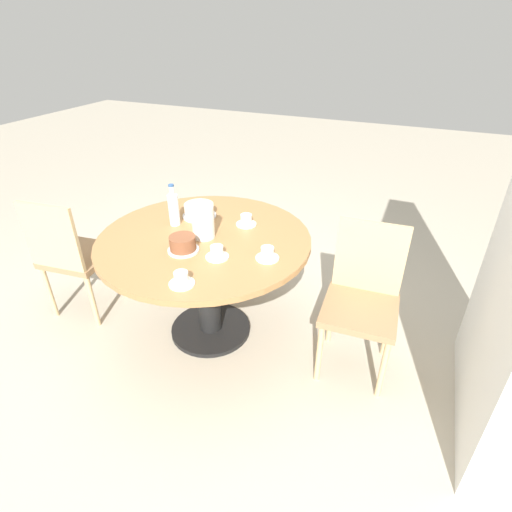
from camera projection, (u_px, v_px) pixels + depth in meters
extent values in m
plane|color=#B2A893|center=(211.00, 330.00, 2.81)|extent=(14.00, 14.00, 0.00)
cylinder|color=black|center=(211.00, 328.00, 2.81)|extent=(0.55, 0.55, 0.03)
cylinder|color=black|center=(208.00, 287.00, 2.62)|extent=(0.15, 0.15, 0.68)
cylinder|color=#9E7042|center=(204.00, 239.00, 2.44)|extent=(1.30, 1.30, 0.04)
cylinder|color=tan|center=(122.00, 274.00, 3.05)|extent=(0.03, 0.03, 0.42)
cylinder|color=tan|center=(82.00, 266.00, 3.14)|extent=(0.03, 0.03, 0.42)
cylinder|color=tan|center=(93.00, 301.00, 2.76)|extent=(0.03, 0.03, 0.42)
cylinder|color=tan|center=(50.00, 292.00, 2.85)|extent=(0.03, 0.03, 0.42)
cube|color=#93704C|center=(80.00, 256.00, 2.83)|extent=(0.46, 0.46, 0.04)
cube|color=tan|center=(51.00, 237.00, 2.54)|extent=(0.07, 0.40, 0.45)
cylinder|color=tan|center=(319.00, 353.00, 2.33)|extent=(0.03, 0.03, 0.42)
cylinder|color=tan|center=(383.00, 369.00, 2.22)|extent=(0.03, 0.03, 0.42)
cylinder|color=tan|center=(331.00, 316.00, 2.62)|extent=(0.03, 0.03, 0.42)
cylinder|color=tan|center=(388.00, 329.00, 2.51)|extent=(0.03, 0.03, 0.42)
cube|color=#93704C|center=(360.00, 310.00, 2.30)|extent=(0.44, 0.44, 0.04)
cube|color=tan|center=(370.00, 257.00, 2.33)|extent=(0.05, 0.40, 0.45)
cube|color=silver|center=(483.00, 410.00, 2.22)|extent=(1.02, 0.27, 0.04)
cube|color=silver|center=(511.00, 347.00, 1.97)|extent=(1.02, 0.27, 0.04)
cube|color=#234793|center=(496.00, 435.00, 1.87)|extent=(0.38, 0.21, 0.36)
cube|color=black|center=(487.00, 345.00, 2.37)|extent=(0.38, 0.21, 0.37)
cylinder|color=white|center=(202.00, 222.00, 2.38)|extent=(0.13, 0.13, 0.20)
cone|color=white|center=(201.00, 205.00, 2.32)|extent=(0.12, 0.12, 0.02)
sphere|color=white|center=(201.00, 202.00, 2.31)|extent=(0.02, 0.02, 0.02)
cylinder|color=silver|center=(174.00, 210.00, 2.52)|extent=(0.07, 0.07, 0.20)
cylinder|color=silver|center=(172.00, 191.00, 2.46)|extent=(0.03, 0.03, 0.06)
cylinder|color=#2D5184|center=(171.00, 185.00, 2.44)|extent=(0.03, 0.03, 0.01)
cylinder|color=silver|center=(200.00, 216.00, 2.68)|extent=(0.22, 0.22, 0.01)
cylinder|color=silver|center=(199.00, 210.00, 2.65)|extent=(0.19, 0.19, 0.08)
cylinder|color=silver|center=(183.00, 250.00, 2.28)|extent=(0.18, 0.18, 0.01)
cylinder|color=brown|center=(183.00, 243.00, 2.26)|extent=(0.15, 0.15, 0.08)
cylinder|color=white|center=(267.00, 258.00, 2.21)|extent=(0.13, 0.13, 0.01)
cylinder|color=white|center=(267.00, 252.00, 2.19)|extent=(0.07, 0.07, 0.06)
cylinder|color=white|center=(182.00, 284.00, 2.00)|extent=(0.13, 0.13, 0.01)
cylinder|color=white|center=(181.00, 278.00, 1.98)|extent=(0.07, 0.07, 0.06)
cylinder|color=white|center=(246.00, 224.00, 2.57)|extent=(0.13, 0.13, 0.01)
cylinder|color=white|center=(246.00, 219.00, 2.55)|extent=(0.07, 0.07, 0.06)
cylinder|color=white|center=(217.00, 257.00, 2.22)|extent=(0.13, 0.13, 0.01)
cylinder|color=white|center=(217.00, 251.00, 2.20)|extent=(0.07, 0.07, 0.06)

